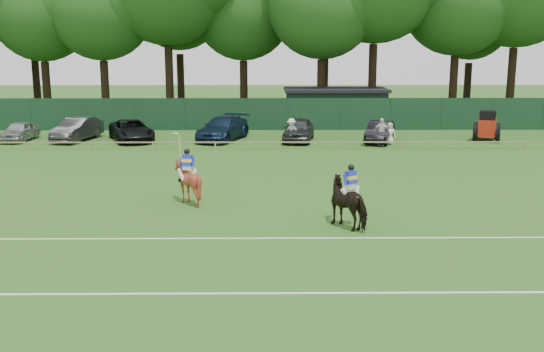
{
  "coord_description": "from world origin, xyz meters",
  "views": [
    {
      "loc": [
        0.24,
        -22.42,
        6.78
      ],
      "look_at": [
        0.5,
        3.0,
        1.4
      ],
      "focal_mm": 42.0,
      "sensor_mm": 36.0,
      "label": 1
    }
  ],
  "objects_px": {
    "utility_shed": "(335,107)",
    "spectator_mid": "(381,132)",
    "horse_chestnut": "(188,182)",
    "spectator_left": "(291,131)",
    "estate_black": "(380,132)",
    "suv_black": "(131,130)",
    "spectator_right": "(390,134)",
    "sedan_grey": "(77,129)",
    "tractor": "(487,126)",
    "sedan_silver": "(20,131)",
    "horse_dark": "(350,202)",
    "hatch_grey": "(299,130)",
    "sedan_navy": "(223,128)"
  },
  "relations": [
    {
      "from": "sedan_silver",
      "to": "hatch_grey",
      "type": "bearing_deg",
      "value": 2.44
    },
    {
      "from": "estate_black",
      "to": "horse_dark",
      "type": "bearing_deg",
      "value": -84.9
    },
    {
      "from": "sedan_navy",
      "to": "estate_black",
      "type": "xyz_separation_m",
      "value": [
        10.84,
        -1.12,
        -0.1
      ]
    },
    {
      "from": "horse_dark",
      "to": "sedan_silver",
      "type": "xyz_separation_m",
      "value": [
        -20.29,
        21.23,
        -0.24
      ]
    },
    {
      "from": "spectator_left",
      "to": "tractor",
      "type": "xyz_separation_m",
      "value": [
        13.67,
        1.26,
        0.15
      ]
    },
    {
      "from": "spectator_left",
      "to": "tractor",
      "type": "bearing_deg",
      "value": 27.81
    },
    {
      "from": "spectator_mid",
      "to": "utility_shed",
      "type": "distance_m",
      "value": 10.75
    },
    {
      "from": "sedan_navy",
      "to": "utility_shed",
      "type": "height_order",
      "value": "utility_shed"
    },
    {
      "from": "horse_dark",
      "to": "spectator_left",
      "type": "xyz_separation_m",
      "value": [
        -1.41,
        19.63,
        -0.06
      ]
    },
    {
      "from": "horse_dark",
      "to": "spectator_right",
      "type": "distance_m",
      "value": 19.97
    },
    {
      "from": "sedan_silver",
      "to": "suv_black",
      "type": "distance_m",
      "value": 7.81
    },
    {
      "from": "horse_chestnut",
      "to": "hatch_grey",
      "type": "relative_size",
      "value": 0.39
    },
    {
      "from": "sedan_silver",
      "to": "suv_black",
      "type": "bearing_deg",
      "value": 2.6
    },
    {
      "from": "sedan_grey",
      "to": "estate_black",
      "type": "height_order",
      "value": "sedan_grey"
    },
    {
      "from": "suv_black",
      "to": "spectator_left",
      "type": "relative_size",
      "value": 3.07
    },
    {
      "from": "horse_chestnut",
      "to": "spectator_left",
      "type": "relative_size",
      "value": 1.06
    },
    {
      "from": "spectator_right",
      "to": "utility_shed",
      "type": "height_order",
      "value": "utility_shed"
    },
    {
      "from": "spectator_left",
      "to": "spectator_mid",
      "type": "xyz_separation_m",
      "value": [
        5.96,
        -0.66,
        0.04
      ]
    },
    {
      "from": "hatch_grey",
      "to": "spectator_right",
      "type": "xyz_separation_m",
      "value": [
        6.06,
        -1.58,
        -0.07
      ]
    },
    {
      "from": "sedan_silver",
      "to": "horse_chestnut",
      "type": "bearing_deg",
      "value": -48.42
    },
    {
      "from": "spectator_right",
      "to": "utility_shed",
      "type": "distance_m",
      "value": 10.6
    },
    {
      "from": "suv_black",
      "to": "estate_black",
      "type": "relative_size",
      "value": 1.21
    },
    {
      "from": "hatch_grey",
      "to": "tractor",
      "type": "bearing_deg",
      "value": 9.11
    },
    {
      "from": "utility_shed",
      "to": "spectator_mid",
      "type": "bearing_deg",
      "value": -79.58
    },
    {
      "from": "horse_chestnut",
      "to": "hatch_grey",
      "type": "distance_m",
      "value": 18.17
    },
    {
      "from": "sedan_grey",
      "to": "tractor",
      "type": "xyz_separation_m",
      "value": [
        28.59,
        -0.43,
        0.21
      ]
    },
    {
      "from": "horse_dark",
      "to": "horse_chestnut",
      "type": "height_order",
      "value": "horse_dark"
    },
    {
      "from": "sedan_grey",
      "to": "tractor",
      "type": "relative_size",
      "value": 1.63
    },
    {
      "from": "sedan_grey",
      "to": "hatch_grey",
      "type": "relative_size",
      "value": 1.02
    },
    {
      "from": "tractor",
      "to": "suv_black",
      "type": "bearing_deg",
      "value": -160.55
    },
    {
      "from": "tractor",
      "to": "spectator_mid",
      "type": "bearing_deg",
      "value": -146.04
    },
    {
      "from": "hatch_grey",
      "to": "utility_shed",
      "type": "relative_size",
      "value": 0.56
    },
    {
      "from": "horse_dark",
      "to": "sedan_grey",
      "type": "distance_m",
      "value": 26.86
    },
    {
      "from": "horse_dark",
      "to": "sedan_silver",
      "type": "bearing_deg",
      "value": -82.34
    },
    {
      "from": "suv_black",
      "to": "spectator_right",
      "type": "xyz_separation_m",
      "value": [
        17.69,
        -1.82,
        -0.0
      ]
    },
    {
      "from": "horse_dark",
      "to": "sedan_navy",
      "type": "relative_size",
      "value": 0.39
    },
    {
      "from": "suv_black",
      "to": "spectator_mid",
      "type": "relative_size",
      "value": 2.92
    },
    {
      "from": "spectator_left",
      "to": "spectator_mid",
      "type": "distance_m",
      "value": 5.99
    },
    {
      "from": "sedan_grey",
      "to": "sedan_silver",
      "type": "bearing_deg",
      "value": -166.17
    },
    {
      "from": "suv_black",
      "to": "spectator_right",
      "type": "bearing_deg",
      "value": -28.2
    },
    {
      "from": "utility_shed",
      "to": "sedan_navy",
      "type": "bearing_deg",
      "value": -137.27
    },
    {
      "from": "spectator_mid",
      "to": "tractor",
      "type": "bearing_deg",
      "value": 25.61
    },
    {
      "from": "hatch_grey",
      "to": "spectator_right",
      "type": "distance_m",
      "value": 6.27
    },
    {
      "from": "horse_dark",
      "to": "hatch_grey",
      "type": "height_order",
      "value": "horse_dark"
    },
    {
      "from": "estate_black",
      "to": "sedan_navy",
      "type": "bearing_deg",
      "value": -167.8
    },
    {
      "from": "hatch_grey",
      "to": "spectator_mid",
      "type": "height_order",
      "value": "spectator_mid"
    },
    {
      "from": "spectator_left",
      "to": "horse_chestnut",
      "type": "bearing_deg",
      "value": -85.01
    },
    {
      "from": "hatch_grey",
      "to": "estate_black",
      "type": "bearing_deg",
      "value": 3.42
    },
    {
      "from": "estate_black",
      "to": "spectator_mid",
      "type": "bearing_deg",
      "value": -78.0
    },
    {
      "from": "horse_dark",
      "to": "sedan_navy",
      "type": "xyz_separation_m",
      "value": [
        -6.14,
        21.44,
        -0.1
      ]
    }
  ]
}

